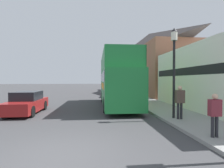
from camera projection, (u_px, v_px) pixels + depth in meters
name	position (u px, v px, depth m)	size (l,w,h in m)	color
ground_plane	(86.00, 95.00, 25.86)	(144.00, 144.00, 0.00)	#3D3D3F
sidewalk	(131.00, 96.00, 23.54)	(2.81, 108.00, 0.14)	gray
brick_terrace_rear	(149.00, 63.00, 29.79)	(6.00, 22.38, 10.07)	#9E664C
tour_bus	(117.00, 83.00, 14.73)	(2.70, 9.78, 4.26)	#1E7A38
parked_car_ahead_of_bus	(114.00, 92.00, 22.20)	(1.91, 4.16, 1.37)	maroon
parked_car_far_side	(27.00, 103.00, 11.45)	(1.78, 4.14, 1.44)	maroon
pedestrian_nearest	(215.00, 111.00, 6.26)	(0.41, 0.23, 1.58)	#232328
pedestrian_second	(180.00, 99.00, 9.20)	(0.46, 0.25, 1.75)	#232328
lamp_post_nearest	(174.00, 56.00, 9.37)	(0.35, 0.35, 4.85)	black
lamp_post_second	(134.00, 66.00, 18.13)	(0.35, 0.35, 5.08)	black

